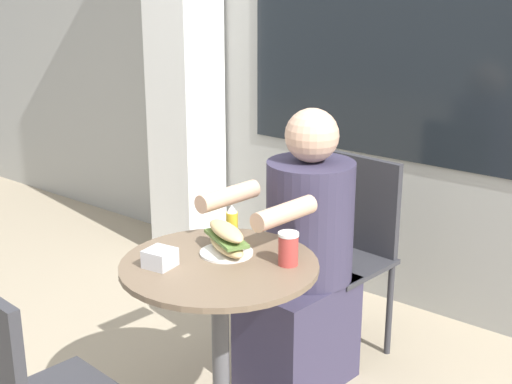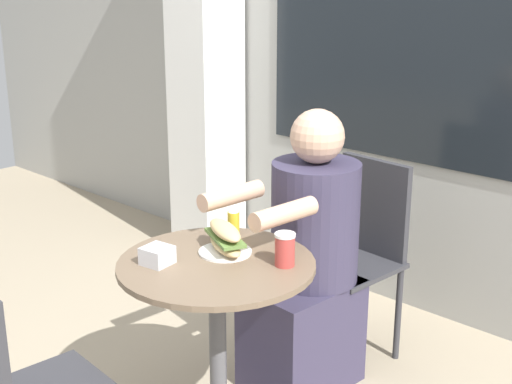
# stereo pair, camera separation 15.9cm
# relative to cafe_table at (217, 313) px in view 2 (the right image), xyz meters

# --- Properties ---
(storefront_wall) EXTENTS (8.00, 0.09, 2.80)m
(storefront_wall) POSITION_rel_cafe_table_xyz_m (-0.00, 1.46, 0.89)
(storefront_wall) COLOR #9E9E99
(storefront_wall) RESTS_ON ground_plane
(lattice_pillar) EXTENTS (0.32, 0.32, 2.40)m
(lattice_pillar) POSITION_rel_cafe_table_xyz_m (-1.36, 1.24, 0.69)
(lattice_pillar) COLOR silver
(lattice_pillar) RESTS_ON ground_plane
(cafe_table) EXTENTS (0.67, 0.67, 0.70)m
(cafe_table) POSITION_rel_cafe_table_xyz_m (0.00, 0.00, 0.00)
(cafe_table) COLOR brown
(cafe_table) RESTS_ON ground_plane
(diner_chair) EXTENTS (0.41, 0.41, 0.87)m
(diner_chair) POSITION_rel_cafe_table_xyz_m (-0.01, 0.87, 0.01)
(diner_chair) COLOR #333338
(diner_chair) RESTS_ON ground_plane
(seated_diner) EXTENTS (0.38, 0.64, 1.14)m
(seated_diner) POSITION_rel_cafe_table_xyz_m (-0.02, 0.52, -0.02)
(seated_diner) COLOR #38334C
(seated_diner) RESTS_ON ground_plane
(sandwich_on_plate) EXTENTS (0.24, 0.18, 0.11)m
(sandwich_on_plate) POSITION_rel_cafe_table_xyz_m (-0.03, 0.07, 0.24)
(sandwich_on_plate) COLOR white
(sandwich_on_plate) RESTS_ON cafe_table
(drink_cup) EXTENTS (0.07, 0.07, 0.11)m
(drink_cup) POSITION_rel_cafe_table_xyz_m (0.19, 0.13, 0.25)
(drink_cup) COLOR #B73D38
(drink_cup) RESTS_ON cafe_table
(napkin_box) EXTENTS (0.10, 0.10, 0.06)m
(napkin_box) POSITION_rel_cafe_table_xyz_m (-0.13, -0.15, 0.22)
(napkin_box) COLOR silver
(napkin_box) RESTS_ON cafe_table
(condiment_bottle) EXTENTS (0.04, 0.04, 0.13)m
(condiment_bottle) POSITION_rel_cafe_table_xyz_m (-0.12, 0.20, 0.25)
(condiment_bottle) COLOR gold
(condiment_bottle) RESTS_ON cafe_table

